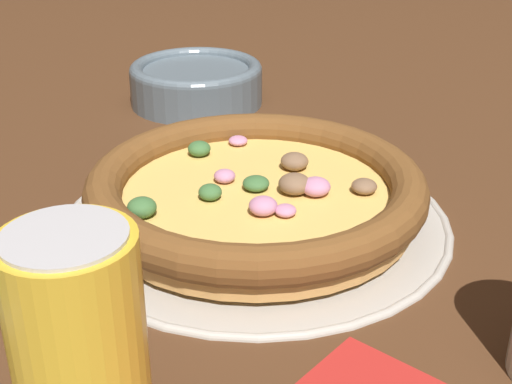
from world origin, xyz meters
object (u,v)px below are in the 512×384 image
Objects in this scene: pizza_tray at (256,217)px; bowl_near at (196,82)px; pizza at (256,191)px; beverage_can at (79,346)px.

bowl_near is (0.27, 0.12, 0.02)m from pizza_tray.
beverage_can reaches higher than pizza.
pizza is 2.20× the size of beverage_can.
bowl_near is at bearing 9.04° from beverage_can.
pizza_tray is 0.26m from beverage_can.
pizza_tray is at bearing -8.99° from beverage_can.
pizza_tray is 0.02m from pizza.
beverage_can is at bearing 171.00° from pizza.
pizza is 1.77× the size of bowl_near.
beverage_can is at bearing 171.01° from pizza_tray.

